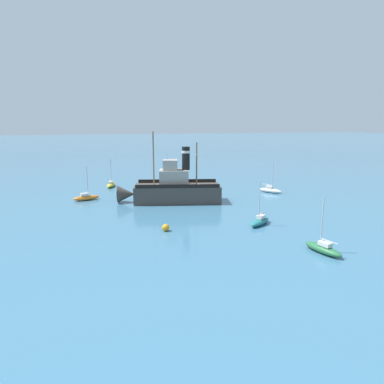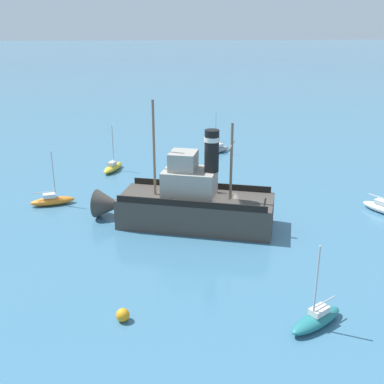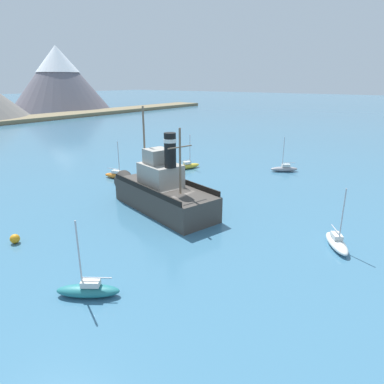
{
  "view_description": "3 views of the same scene",
  "coord_description": "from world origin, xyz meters",
  "px_view_note": "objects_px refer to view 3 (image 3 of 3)",
  "views": [
    {
      "loc": [
        -45.14,
        14.9,
        11.06
      ],
      "look_at": [
        -2.32,
        0.79,
        1.91
      ],
      "focal_mm": 32.0,
      "sensor_mm": 36.0,
      "label": 1
    },
    {
      "loc": [
        -34.44,
        4.42,
        15.78
      ],
      "look_at": [
        2.06,
        2.2,
        2.29
      ],
      "focal_mm": 45.0,
      "sensor_mm": 36.0,
      "label": 2
    },
    {
      "loc": [
        -23.61,
        -18.91,
        12.39
      ],
      "look_at": [
        2.91,
        0.24,
        1.58
      ],
      "focal_mm": 32.0,
      "sensor_mm": 36.0,
      "label": 3
    }
  ],
  "objects_px": {
    "old_tugboat": "(160,191)",
    "sailboat_teal": "(88,290)",
    "sailboat_orange": "(118,175)",
    "sailboat_yellow": "(188,166)",
    "sailboat_white": "(337,242)",
    "sailboat_grey": "(284,169)",
    "mooring_buoy": "(15,239)"
  },
  "relations": [
    {
      "from": "old_tugboat",
      "to": "sailboat_teal",
      "type": "xyz_separation_m",
      "value": [
        -13.77,
        -6.16,
        -1.4
      ]
    },
    {
      "from": "sailboat_orange",
      "to": "sailboat_teal",
      "type": "bearing_deg",
      "value": -136.29
    },
    {
      "from": "sailboat_orange",
      "to": "old_tugboat",
      "type": "bearing_deg",
      "value": -112.96
    },
    {
      "from": "sailboat_yellow",
      "to": "sailboat_teal",
      "type": "bearing_deg",
      "value": -154.54
    },
    {
      "from": "sailboat_white",
      "to": "sailboat_grey",
      "type": "bearing_deg",
      "value": 31.27
    },
    {
      "from": "mooring_buoy",
      "to": "sailboat_yellow",
      "type": "bearing_deg",
      "value": 6.45
    },
    {
      "from": "sailboat_grey",
      "to": "mooring_buoy",
      "type": "height_order",
      "value": "sailboat_grey"
    },
    {
      "from": "old_tugboat",
      "to": "sailboat_orange",
      "type": "relative_size",
      "value": 3.02
    },
    {
      "from": "sailboat_teal",
      "to": "sailboat_grey",
      "type": "height_order",
      "value": "same"
    },
    {
      "from": "sailboat_teal",
      "to": "sailboat_white",
      "type": "xyz_separation_m",
      "value": [
        15.26,
        -10.44,
        0.0
      ]
    },
    {
      "from": "old_tugboat",
      "to": "sailboat_grey",
      "type": "distance_m",
      "value": 21.71
    },
    {
      "from": "sailboat_orange",
      "to": "sailboat_yellow",
      "type": "bearing_deg",
      "value": -24.59
    },
    {
      "from": "sailboat_teal",
      "to": "old_tugboat",
      "type": "bearing_deg",
      "value": 24.11
    },
    {
      "from": "sailboat_teal",
      "to": "mooring_buoy",
      "type": "bearing_deg",
      "value": 84.16
    },
    {
      "from": "old_tugboat",
      "to": "mooring_buoy",
      "type": "bearing_deg",
      "value": 161.44
    },
    {
      "from": "sailboat_teal",
      "to": "sailboat_grey",
      "type": "distance_m",
      "value": 34.96
    },
    {
      "from": "old_tugboat",
      "to": "sailboat_yellow",
      "type": "distance_m",
      "value": 16.42
    },
    {
      "from": "old_tugboat",
      "to": "sailboat_yellow",
      "type": "relative_size",
      "value": 3.02
    },
    {
      "from": "sailboat_white",
      "to": "sailboat_orange",
      "type": "xyz_separation_m",
      "value": [
        3.49,
        28.36,
        0.0
      ]
    },
    {
      "from": "old_tugboat",
      "to": "sailboat_white",
      "type": "distance_m",
      "value": 16.73
    },
    {
      "from": "sailboat_grey",
      "to": "mooring_buoy",
      "type": "relative_size",
      "value": 6.53
    },
    {
      "from": "sailboat_white",
      "to": "mooring_buoy",
      "type": "distance_m",
      "value": 25.24
    },
    {
      "from": "old_tugboat",
      "to": "sailboat_grey",
      "type": "height_order",
      "value": "old_tugboat"
    },
    {
      "from": "sailboat_grey",
      "to": "sailboat_yellow",
      "type": "bearing_deg",
      "value": 118.62
    },
    {
      "from": "old_tugboat",
      "to": "sailboat_yellow",
      "type": "bearing_deg",
      "value": 26.71
    },
    {
      "from": "sailboat_grey",
      "to": "sailboat_orange",
      "type": "height_order",
      "value": "same"
    },
    {
      "from": "sailboat_yellow",
      "to": "mooring_buoy",
      "type": "distance_m",
      "value": 27.49
    },
    {
      "from": "sailboat_yellow",
      "to": "sailboat_orange",
      "type": "xyz_separation_m",
      "value": [
        -9.63,
        4.41,
        0.0
      ]
    },
    {
      "from": "sailboat_orange",
      "to": "mooring_buoy",
      "type": "relative_size",
      "value": 6.53
    },
    {
      "from": "sailboat_teal",
      "to": "sailboat_white",
      "type": "distance_m",
      "value": 18.49
    },
    {
      "from": "sailboat_yellow",
      "to": "sailboat_white",
      "type": "distance_m",
      "value": 27.32
    },
    {
      "from": "sailboat_grey",
      "to": "mooring_buoy",
      "type": "xyz_separation_m",
      "value": [
        -33.86,
        8.92,
        -0.05
      ]
    }
  ]
}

